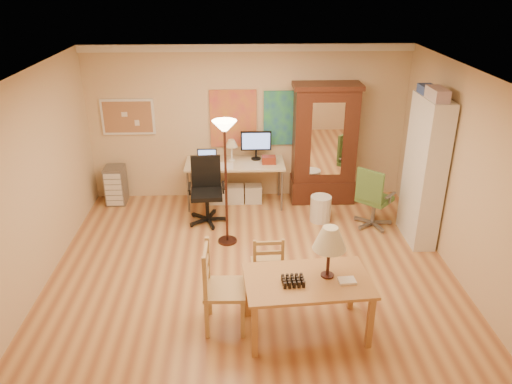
{
  "coord_description": "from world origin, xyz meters",
  "views": [
    {
      "loc": [
        -0.17,
        -5.9,
        3.82
      ],
      "look_at": [
        0.06,
        0.3,
        1.03
      ],
      "focal_mm": 35.0,
      "sensor_mm": 36.0,
      "label": 1
    }
  ],
  "objects_px": {
    "computer_desk": "(237,178)",
    "armoire": "(324,152)",
    "office_chair_black": "(207,205)",
    "bookshelf": "(424,172)",
    "dining_table": "(316,268)",
    "office_chair_green": "(372,211)"
  },
  "relations": [
    {
      "from": "computer_desk",
      "to": "armoire",
      "type": "height_order",
      "value": "armoire"
    },
    {
      "from": "office_chair_black",
      "to": "armoire",
      "type": "relative_size",
      "value": 0.51
    },
    {
      "from": "bookshelf",
      "to": "dining_table",
      "type": "bearing_deg",
      "value": -132.28
    },
    {
      "from": "office_chair_green",
      "to": "bookshelf",
      "type": "xyz_separation_m",
      "value": [
        0.58,
        -0.4,
        0.82
      ]
    },
    {
      "from": "office_chair_black",
      "to": "office_chair_green",
      "type": "relative_size",
      "value": 1.06
    },
    {
      "from": "armoire",
      "to": "dining_table",
      "type": "bearing_deg",
      "value": -100.53
    },
    {
      "from": "computer_desk",
      "to": "armoire",
      "type": "distance_m",
      "value": 1.58
    },
    {
      "from": "office_chair_green",
      "to": "dining_table",
      "type": "bearing_deg",
      "value": -117.79
    },
    {
      "from": "dining_table",
      "to": "office_chair_green",
      "type": "bearing_deg",
      "value": 62.21
    },
    {
      "from": "computer_desk",
      "to": "armoire",
      "type": "bearing_deg",
      "value": 3.03
    },
    {
      "from": "dining_table",
      "to": "office_chair_black",
      "type": "distance_m",
      "value": 3.12
    },
    {
      "from": "dining_table",
      "to": "armoire",
      "type": "distance_m",
      "value": 3.59
    },
    {
      "from": "office_chair_black",
      "to": "bookshelf",
      "type": "xyz_separation_m",
      "value": [
        3.24,
        -0.68,
        0.81
      ]
    },
    {
      "from": "armoire",
      "to": "bookshelf",
      "type": "distance_m",
      "value": 1.91
    },
    {
      "from": "office_chair_black",
      "to": "bookshelf",
      "type": "relative_size",
      "value": 0.49
    },
    {
      "from": "office_chair_black",
      "to": "computer_desk",
      "type": "bearing_deg",
      "value": 54.58
    },
    {
      "from": "computer_desk",
      "to": "office_chair_black",
      "type": "bearing_deg",
      "value": -125.42
    },
    {
      "from": "office_chair_black",
      "to": "office_chair_green",
      "type": "bearing_deg",
      "value": -6.03
    },
    {
      "from": "dining_table",
      "to": "armoire",
      "type": "relative_size",
      "value": 0.69
    },
    {
      "from": "office_chair_black",
      "to": "armoire",
      "type": "distance_m",
      "value": 2.24
    },
    {
      "from": "office_chair_black",
      "to": "office_chair_green",
      "type": "height_order",
      "value": "office_chair_black"
    },
    {
      "from": "computer_desk",
      "to": "office_chair_black",
      "type": "height_order",
      "value": "computer_desk"
    }
  ]
}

